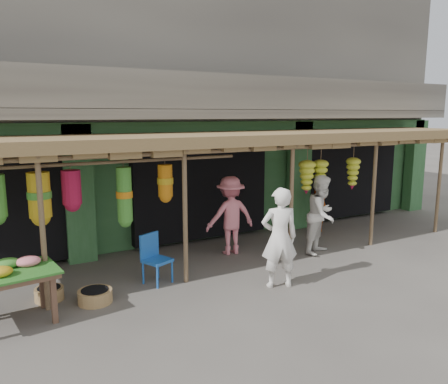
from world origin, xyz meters
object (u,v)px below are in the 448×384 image
blue_chair (154,256)px  person_front (279,238)px  person_right (322,214)px  person_shopper (230,215)px  person_vendor (319,203)px

blue_chair → person_front: 2.41m
person_front → blue_chair: bearing=-14.9°
person_right → person_shopper: size_ratio=1.01×
person_right → person_shopper: person_right is taller
person_right → person_shopper: bearing=127.1°
person_front → person_vendor: (3.24, 2.61, -0.13)m
person_front → person_shopper: bearing=-76.0°
person_vendor → person_shopper: 3.07m
blue_chair → person_right: size_ratio=0.52×
person_right → person_shopper: 2.12m
blue_chair → person_right: bearing=-25.3°
person_right → person_vendor: bearing=25.5°
person_front → person_shopper: size_ratio=1.05×
person_front → person_shopper: 2.17m
person_right → person_vendor: size_ratio=1.13×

